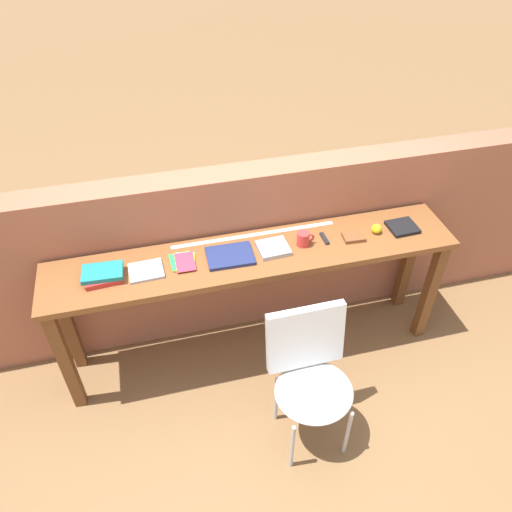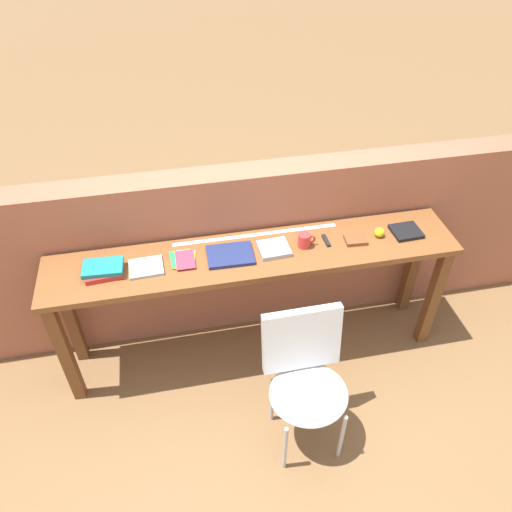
# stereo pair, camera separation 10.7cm
# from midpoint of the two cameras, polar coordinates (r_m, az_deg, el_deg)

# --- Properties ---
(ground_plane) EXTENTS (40.00, 40.00, 0.00)m
(ground_plane) POSITION_cam_midpoint_polar(r_m,az_deg,el_deg) (3.44, 1.76, -14.16)
(ground_plane) COLOR brown
(brick_wall_back) EXTENTS (6.00, 0.20, 1.25)m
(brick_wall_back) POSITION_cam_midpoint_polar(r_m,az_deg,el_deg) (3.40, -0.40, 0.69)
(brick_wall_back) COLOR #9E5B42
(brick_wall_back) RESTS_ON ground
(sideboard) EXTENTS (2.50, 0.44, 0.88)m
(sideboard) POSITION_cam_midpoint_polar(r_m,az_deg,el_deg) (3.07, 0.81, -1.67)
(sideboard) COLOR brown
(sideboard) RESTS_ON ground
(chair_white_moulded) EXTENTS (0.44, 0.46, 0.89)m
(chair_white_moulded) POSITION_cam_midpoint_polar(r_m,az_deg,el_deg) (2.84, 6.84, -13.40)
(chair_white_moulded) COLOR silver
(chair_white_moulded) RESTS_ON ground
(book_stack_leftmost) EXTENTS (0.23, 0.17, 0.06)m
(book_stack_leftmost) POSITION_cam_midpoint_polar(r_m,az_deg,el_deg) (2.94, -16.07, -1.54)
(book_stack_leftmost) COLOR red
(book_stack_leftmost) RESTS_ON sideboard
(magazine_cycling) EXTENTS (0.20, 0.17, 0.02)m
(magazine_cycling) POSITION_cam_midpoint_polar(r_m,az_deg,el_deg) (2.93, -11.44, -1.29)
(magazine_cycling) COLOR #9E9EA3
(magazine_cycling) RESTS_ON sideboard
(pamphlet_pile_colourful) EXTENTS (0.16, 0.19, 0.01)m
(pamphlet_pile_colourful) POSITION_cam_midpoint_polar(r_m,az_deg,el_deg) (2.95, -7.26, -0.37)
(pamphlet_pile_colourful) COLOR orange
(pamphlet_pile_colourful) RESTS_ON sideboard
(book_open_centre) EXTENTS (0.28, 0.21, 0.02)m
(book_open_centre) POSITION_cam_midpoint_polar(r_m,az_deg,el_deg) (2.95, -1.93, 0.09)
(book_open_centre) COLOR navy
(book_open_centre) RESTS_ON sideboard
(book_grey_hardcover) EXTENTS (0.19, 0.18, 0.03)m
(book_grey_hardcover) POSITION_cam_midpoint_polar(r_m,az_deg,el_deg) (3.00, 3.08, 0.82)
(book_grey_hardcover) COLOR #9E9EA3
(book_grey_hardcover) RESTS_ON sideboard
(mug) EXTENTS (0.11, 0.08, 0.09)m
(mug) POSITION_cam_midpoint_polar(r_m,az_deg,el_deg) (3.03, 6.60, 1.79)
(mug) COLOR red
(mug) RESTS_ON sideboard
(multitool_folded) EXTENTS (0.03, 0.11, 0.02)m
(multitool_folded) POSITION_cam_midpoint_polar(r_m,az_deg,el_deg) (3.10, 8.99, 1.74)
(multitool_folded) COLOR black
(multitool_folded) RESTS_ON sideboard
(leather_journal_brown) EXTENTS (0.14, 0.11, 0.02)m
(leather_journal_brown) POSITION_cam_midpoint_polar(r_m,az_deg,el_deg) (3.13, 12.28, 1.80)
(leather_journal_brown) COLOR brown
(leather_journal_brown) RESTS_ON sideboard
(sports_ball_small) EXTENTS (0.06, 0.06, 0.06)m
(sports_ball_small) POSITION_cam_midpoint_polar(r_m,az_deg,el_deg) (3.19, 14.85, 2.62)
(sports_ball_small) COLOR yellow
(sports_ball_small) RESTS_ON sideboard
(book_repair_rightmost) EXTENTS (0.18, 0.17, 0.02)m
(book_repair_rightmost) POSITION_cam_midpoint_polar(r_m,az_deg,el_deg) (3.28, 17.68, 2.67)
(book_repair_rightmost) COLOR black
(book_repair_rightmost) RESTS_ON sideboard
(ruler_metal_back_edge) EXTENTS (1.04, 0.03, 0.00)m
(ruler_metal_back_edge) POSITION_cam_midpoint_polar(r_m,az_deg,el_deg) (3.12, 0.95, 2.42)
(ruler_metal_back_edge) COLOR silver
(ruler_metal_back_edge) RESTS_ON sideboard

